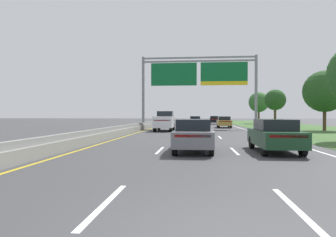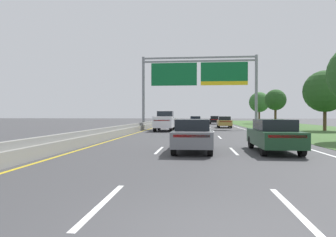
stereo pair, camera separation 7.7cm
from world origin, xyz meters
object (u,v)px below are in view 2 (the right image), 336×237
Objects in this scene: car_gold_right_lane_sedan at (224,122)px; car_darkgreen_right_lane_sedan at (274,135)px; car_blue_centre_lane_sedan at (195,121)px; roadside_tree_mid at (325,91)px; overhead_sign_gantry at (199,77)px; pickup_truck_white at (165,121)px; car_black_right_lane_sedan at (215,120)px; roadside_tree_distant at (259,102)px; car_grey_centre_lane_sedan at (193,135)px; roadside_tree_far at (275,100)px.

car_darkgreen_right_lane_sedan is (-0.13, -27.12, 0.00)m from car_gold_right_lane_sedan.
roadside_tree_mid reaches higher than car_blue_centre_lane_sedan.
car_gold_right_lane_sedan is at bearing 39.24° from overhead_sign_gantry.
pickup_truck_white is 1.23× the size of car_darkgreen_right_lane_sedan.
roadside_tree_mid is (10.85, -23.40, 3.61)m from car_black_right_lane_sedan.
car_gold_right_lane_sedan is (3.55, 2.90, -5.92)m from overhead_sign_gantry.
roadside_tree_distant is (12.33, 22.53, -2.38)m from overhead_sign_gantry.
roadside_tree_distant is at bearing -10.67° from car_darkgreen_right_lane_sedan.
pickup_truck_white is at bearing 141.16° from car_gold_right_lane_sedan.
car_grey_centre_lane_sedan is 0.77× the size of roadside_tree_far.
roadside_tree_distant is (8.78, 19.63, 3.54)m from car_gold_right_lane_sedan.
car_grey_centre_lane_sedan is (-0.47, -24.35, -5.92)m from overhead_sign_gantry.
car_gold_right_lane_sedan is 13.13m from roadside_tree_mid.
car_grey_centre_lane_sedan is at bearing -169.87° from pickup_truck_white.
car_darkgreen_right_lane_sedan is (0.23, -43.47, 0.00)m from car_black_right_lane_sedan.
car_darkgreen_right_lane_sedan is 33.48m from roadside_tree_far.
car_gold_right_lane_sedan and car_grey_centre_lane_sedan have the same top height.
roadside_tree_distant is at bearing -44.65° from car_blue_centre_lane_sedan.
roadside_tree_mid reaches higher than roadside_tree_distant.
car_black_right_lane_sedan and car_grey_centre_lane_sedan have the same top height.
car_gold_right_lane_sedan is at bearing -8.05° from car_grey_centre_lane_sedan.
car_darkgreen_right_lane_sedan and car_grey_centre_lane_sedan have the same top height.
car_black_right_lane_sedan is (3.19, 19.26, -5.92)m from overhead_sign_gantry.
roadside_tree_mid reaches higher than car_grey_centre_lane_sedan.
pickup_truck_white is at bearing -138.07° from roadside_tree_far.
roadside_tree_distant is at bearing 87.86° from roadside_tree_far.
car_darkgreen_right_lane_sedan is (7.25, -18.22, -0.26)m from pickup_truck_white.
car_black_right_lane_sedan is at bearing -15.79° from pickup_truck_white.
roadside_tree_mid is 26.72m from roadside_tree_distant.
car_grey_centre_lane_sedan is 25.13m from roadside_tree_mid.
roadside_tree_mid is at bearing -86.35° from roadside_tree_distant.
overhead_sign_gantry is 14.51m from roadside_tree_far.
car_gold_right_lane_sedan is 1.00× the size of car_blue_centre_lane_sedan.
car_darkgreen_right_lane_sedan is 0.77× the size of roadside_tree_far.
roadside_tree_distant is (8.92, 46.74, 3.54)m from car_darkgreen_right_lane_sedan.
roadside_tree_distant reaches higher than pickup_truck_white.
overhead_sign_gantry is 9.09m from pickup_truck_white.
roadside_tree_far is at bearing -14.43° from car_darkgreen_right_lane_sedan.
car_black_right_lane_sedan is at bearing 127.48° from roadside_tree_far.
pickup_truck_white is 1.22× the size of car_gold_right_lane_sedan.
overhead_sign_gantry is 25.06m from car_grey_centre_lane_sedan.
pickup_truck_white reaches higher than car_gold_right_lane_sedan.
car_grey_centre_lane_sedan is 33.62m from car_blue_centre_lane_sedan.
car_darkgreen_right_lane_sedan is 23.00m from roadside_tree_mid.
overhead_sign_gantry reaches higher than car_grey_centre_lane_sedan.
roadside_tree_distant is at bearing 93.65° from roadside_tree_mid.
pickup_truck_white reaches higher than car_grey_centre_lane_sedan.
overhead_sign_gantry is 11.01m from car_blue_centre_lane_sedan.
roadside_tree_far is at bearing -96.37° from car_blue_centre_lane_sedan.
car_darkgreen_right_lane_sedan is at bearing -178.54° from car_black_right_lane_sedan.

